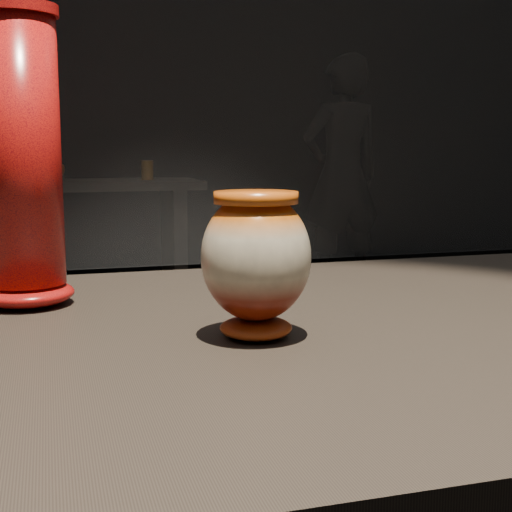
{
  "coord_description": "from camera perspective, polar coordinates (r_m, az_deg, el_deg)",
  "views": [
    {
      "loc": [
        -0.36,
        -0.75,
        1.1
      ],
      "look_at": [
        -0.15,
        -0.04,
        0.99
      ],
      "focal_mm": 50.0,
      "sensor_mm": 36.0,
      "label": 1
    }
  ],
  "objects": [
    {
      "name": "main_vase",
      "position": [
        0.75,
        -0.0,
        -0.21
      ],
      "size": [
        0.13,
        0.13,
        0.16
      ],
      "rotation": [
        0.0,
        0.0,
        0.13
      ],
      "color": "maroon",
      "rests_on": "display_plinth"
    },
    {
      "name": "back_vase_mid",
      "position": [
        4.36,
        -16.2,
        6.97
      ],
      "size": [
        0.24,
        0.24,
        0.18
      ],
      "primitive_type": "imported",
      "rotation": [
        0.0,
        0.0,
        5.35
      ],
      "color": "maroon",
      "rests_on": "back_shelf"
    },
    {
      "name": "back_shelf",
      "position": [
        4.37,
        -17.69,
        2.24
      ],
      "size": [
        2.0,
        0.6,
        0.9
      ],
      "color": "black",
      "rests_on": "ground"
    },
    {
      "name": "visitor",
      "position": [
        5.41,
        6.87,
        6.43
      ],
      "size": [
        0.69,
        0.5,
        1.77
      ],
      "primitive_type": "imported",
      "rotation": [
        0.0,
        0.0,
        3.26
      ],
      "color": "black",
      "rests_on": "ground"
    },
    {
      "name": "tall_vase",
      "position": [
        0.94,
        -18.26,
        7.0
      ],
      "size": [
        0.13,
        0.13,
        0.37
      ],
      "rotation": [
        0.0,
        0.0,
        -0.07
      ],
      "color": "red",
      "rests_on": "display_plinth"
    },
    {
      "name": "back_vase_right",
      "position": [
        4.39,
        -8.69,
        6.81
      ],
      "size": [
        0.07,
        0.07,
        0.12
      ],
      "primitive_type": "cylinder",
      "color": "brown",
      "rests_on": "back_shelf"
    }
  ]
}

